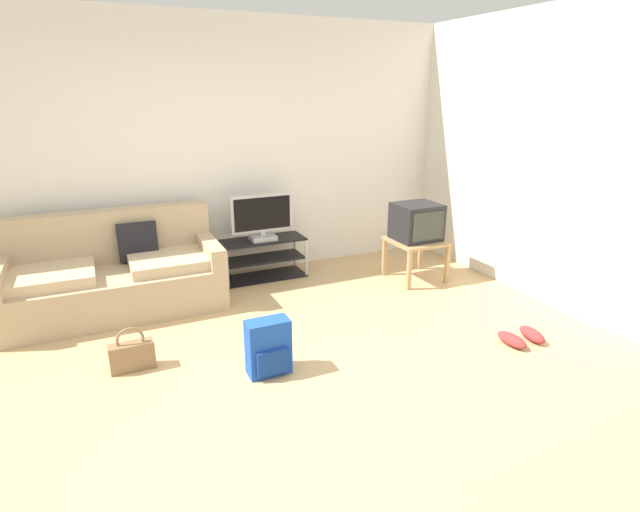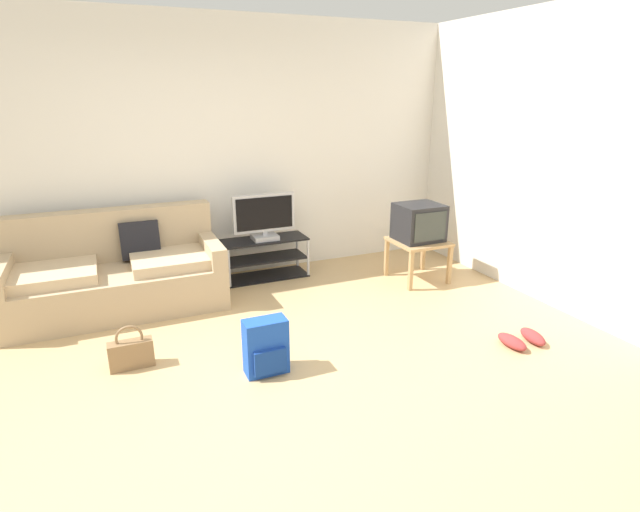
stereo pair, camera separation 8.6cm
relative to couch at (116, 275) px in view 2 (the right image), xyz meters
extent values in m
cube|color=tan|center=(0.79, -1.92, -0.33)|extent=(9.00, 9.80, 0.02)
cube|color=silver|center=(0.79, 0.53, 1.03)|extent=(9.00, 0.10, 2.70)
cube|color=silver|center=(3.84, -1.08, 1.03)|extent=(0.10, 3.60, 2.70)
cube|color=tan|center=(0.00, -0.06, -0.13)|extent=(1.92, 0.89, 0.39)
cube|color=tan|center=(0.00, 0.28, 0.32)|extent=(1.92, 0.20, 0.50)
cube|color=tan|center=(-0.89, -0.06, 0.17)|extent=(0.14, 0.89, 0.20)
cube|color=tan|center=(0.88, -0.06, 0.17)|extent=(0.14, 0.89, 0.20)
cube|color=#CBAF89|center=(-0.53, -0.12, 0.12)|extent=(0.77, 0.62, 0.10)
cube|color=#CBAF89|center=(0.52, -0.12, 0.12)|extent=(0.77, 0.62, 0.10)
cube|color=black|center=(0.26, 0.16, 0.27)|extent=(0.36, 0.16, 0.37)
cube|color=black|center=(1.52, 0.20, 0.11)|extent=(0.91, 0.37, 0.02)
cube|color=black|center=(1.52, 0.20, -0.10)|extent=(0.88, 0.35, 0.02)
cube|color=black|center=(1.52, 0.20, -0.31)|extent=(0.91, 0.37, 0.02)
cylinder|color=#B7B7BC|center=(1.08, 0.03, -0.10)|extent=(0.03, 0.03, 0.44)
cylinder|color=#B7B7BC|center=(1.96, 0.03, -0.10)|extent=(0.03, 0.03, 0.44)
cylinder|color=#B7B7BC|center=(1.08, 0.37, -0.10)|extent=(0.03, 0.03, 0.44)
cylinder|color=#B7B7BC|center=(1.96, 0.37, -0.10)|extent=(0.03, 0.03, 0.44)
cube|color=#B2B2B7|center=(1.52, 0.18, 0.14)|extent=(0.27, 0.22, 0.05)
cube|color=#B2B2B7|center=(1.52, 0.18, 0.19)|extent=(0.05, 0.04, 0.04)
cube|color=#B2B2B7|center=(1.52, 0.18, 0.41)|extent=(0.67, 0.04, 0.40)
cube|color=black|center=(1.52, 0.15, 0.41)|extent=(0.61, 0.01, 0.34)
cube|color=tan|center=(3.01, -0.52, 0.11)|extent=(0.54, 0.54, 0.03)
cube|color=tan|center=(2.76, -0.76, -0.11)|extent=(0.04, 0.04, 0.41)
cube|color=tan|center=(3.25, -0.76, -0.11)|extent=(0.04, 0.04, 0.41)
cube|color=tan|center=(2.76, -0.28, -0.11)|extent=(0.04, 0.04, 0.41)
cube|color=tan|center=(3.25, -0.28, -0.11)|extent=(0.04, 0.04, 0.41)
cube|color=#232326|center=(3.01, -0.50, 0.32)|extent=(0.46, 0.40, 0.39)
cube|color=#333833|center=(3.01, -0.71, 0.32)|extent=(0.37, 0.01, 0.30)
cube|color=blue|center=(0.93, -1.68, -0.11)|extent=(0.31, 0.16, 0.42)
cube|color=navy|center=(0.93, -1.78, -0.19)|extent=(0.24, 0.04, 0.18)
cylinder|color=navy|center=(0.84, -1.58, -0.09)|extent=(0.04, 0.04, 0.33)
cylinder|color=navy|center=(1.02, -1.58, -0.09)|extent=(0.04, 0.04, 0.33)
cube|color=olive|center=(0.03, -1.23, -0.22)|extent=(0.32, 0.11, 0.21)
torus|color=olive|center=(0.03, -1.23, -0.08)|extent=(0.20, 0.02, 0.20)
ellipsoid|color=#993333|center=(2.85, -2.11, -0.28)|extent=(0.13, 0.29, 0.09)
ellipsoid|color=#993333|center=(3.07, -2.11, -0.28)|extent=(0.18, 0.31, 0.09)
camera|label=1|loc=(-0.07, -4.76, 1.64)|focal=28.11mm
camera|label=2|loc=(0.01, -4.79, 1.64)|focal=28.11mm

